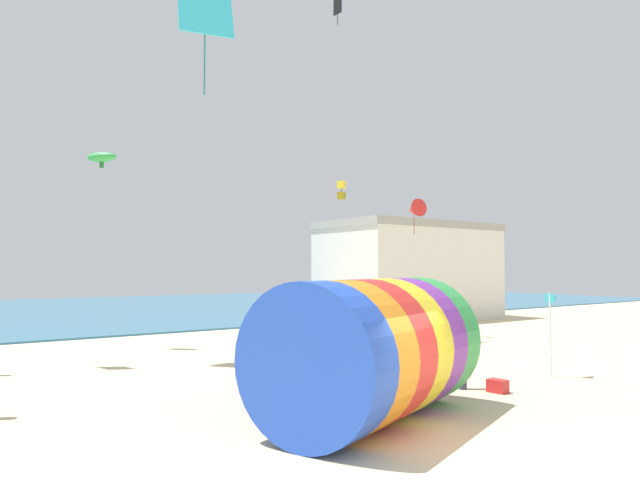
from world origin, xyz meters
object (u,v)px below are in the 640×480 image
at_px(kite_cyan_diamond, 205,4).
at_px(kite_green_parafoil, 102,157).
at_px(kite_yellow_box, 341,190).
at_px(kite_red_delta, 414,210).
at_px(kite_handler, 462,358).
at_px(kite_black_diamond, 338,6).
at_px(giant_inflatable_tube, 372,350).
at_px(cooler_box, 498,386).
at_px(beach_flag, 553,302).

xyz_separation_m(kite_cyan_diamond, kite_green_parafoil, (1.67, 14.41, -0.79)).
relative_size(kite_yellow_box, kite_red_delta, 0.63).
relative_size(kite_handler, kite_green_parafoil, 1.28).
height_order(kite_red_delta, kite_black_diamond, kite_black_diamond).
xyz_separation_m(giant_inflatable_tube, kite_red_delta, (10.76, 9.35, 4.64)).
xyz_separation_m(giant_inflatable_tube, kite_black_diamond, (9.11, 13.13, 15.48)).
relative_size(kite_cyan_diamond, kite_red_delta, 1.68).
height_order(kite_handler, kite_yellow_box, kite_yellow_box).
relative_size(kite_handler, kite_cyan_diamond, 0.62).
bearing_deg(kite_black_diamond, kite_green_parafoil, 167.32).
relative_size(kite_cyan_diamond, kite_yellow_box, 2.69).
distance_m(kite_handler, cooler_box, 1.20).
bearing_deg(kite_handler, kite_red_delta, 52.18).
bearing_deg(cooler_box, kite_red_delta, 56.81).
distance_m(kite_red_delta, kite_black_diamond, 11.60).
bearing_deg(kite_yellow_box, giant_inflatable_tube, -125.57).
bearing_deg(giant_inflatable_tube, kite_cyan_diamond, 161.44).
height_order(kite_handler, kite_black_diamond, kite_black_diamond).
xyz_separation_m(kite_handler, kite_yellow_box, (5.68, 12.93, 6.73)).
relative_size(kite_cyan_diamond, kite_green_parafoil, 2.05).
xyz_separation_m(kite_yellow_box, kite_black_diamond, (-0.93, -0.89, 9.46)).
bearing_deg(kite_black_diamond, cooler_box, -108.48).
bearing_deg(kite_red_delta, kite_handler, -127.82).
relative_size(kite_green_parafoil, beach_flag, 0.51).
distance_m(kite_red_delta, kite_green_parafoil, 14.31).
bearing_deg(cooler_box, kite_cyan_diamond, 173.38).
bearing_deg(kite_yellow_box, kite_green_parafoil, 172.42).
bearing_deg(kite_green_parafoil, kite_yellow_box, -7.58).
bearing_deg(kite_black_diamond, kite_red_delta, -66.35).
bearing_deg(kite_handler, giant_inflatable_tube, -165.88).
xyz_separation_m(kite_cyan_diamond, kite_red_delta, (14.37, 8.14, -2.84)).
relative_size(kite_yellow_box, cooler_box, 1.99).
relative_size(kite_cyan_diamond, kite_black_diamond, 1.90).
bearing_deg(kite_yellow_box, kite_red_delta, -81.14).
height_order(beach_flag, cooler_box, beach_flag).
bearing_deg(kite_black_diamond, kite_handler, -111.56).
bearing_deg(kite_handler, beach_flag, -7.11).
xyz_separation_m(giant_inflatable_tube, kite_handler, (4.35, 1.09, -0.71)).
xyz_separation_m(giant_inflatable_tube, kite_cyan_diamond, (-3.61, 1.21, 7.48)).
height_order(giant_inflatable_tube, kite_green_parafoil, kite_green_parafoil).
distance_m(kite_yellow_box, kite_black_diamond, 9.55).
bearing_deg(beach_flag, kite_cyan_diamond, 177.11).
bearing_deg(cooler_box, kite_green_parafoil, 113.65).
bearing_deg(giant_inflatable_tube, beach_flag, 4.30).
bearing_deg(kite_red_delta, giant_inflatable_tube, -139.00).
bearing_deg(kite_green_parafoil, kite_cyan_diamond, -96.60).
distance_m(kite_red_delta, beach_flag, 9.89).
distance_m(kite_cyan_diamond, kite_yellow_box, 18.77).
bearing_deg(kite_yellow_box, kite_black_diamond, -136.07).
relative_size(giant_inflatable_tube, kite_green_parafoil, 4.71).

